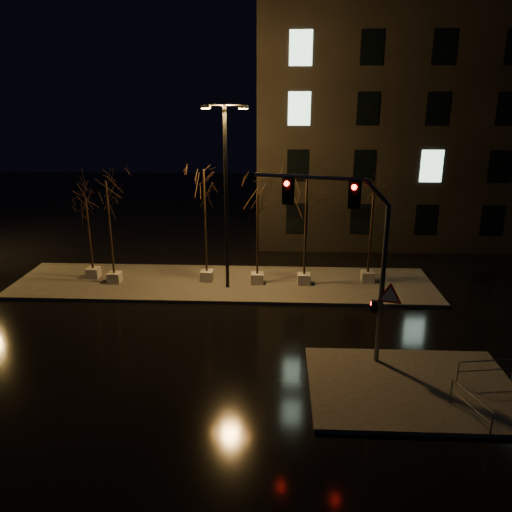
{
  "coord_description": "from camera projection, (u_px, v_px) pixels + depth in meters",
  "views": [
    {
      "loc": [
        2.85,
        -18.52,
        9.59
      ],
      "look_at": [
        1.9,
        2.38,
        2.8
      ],
      "focal_mm": 35.0,
      "sensor_mm": 36.0,
      "label": 1
    }
  ],
  "objects": [
    {
      "name": "sidewalk_corner",
      "position": [
        412.0,
        387.0,
        17.01
      ],
      "size": [
        7.0,
        5.0,
        0.15
      ],
      "primitive_type": "cube",
      "color": "#403D39",
      "rests_on": "ground"
    },
    {
      "name": "tree_3",
      "position": [
        257.0,
        214.0,
        25.04
      ],
      "size": [
        1.8,
        1.8,
        4.91
      ],
      "color": "#B7B4AB",
      "rests_on": "median"
    },
    {
      "name": "guard_rail_b",
      "position": [
        471.0,
        404.0,
        15.01
      ],
      "size": [
        0.62,
        1.78,
        0.88
      ],
      "rotation": [
        0.0,
        0.0,
        1.89
      ],
      "color": "#525559",
      "rests_on": "sidewalk_corner"
    },
    {
      "name": "tree_1",
      "position": [
        108.0,
        204.0,
        24.99
      ],
      "size": [
        1.8,
        1.8,
        5.53
      ],
      "color": "#B7B4AB",
      "rests_on": "median"
    },
    {
      "name": "tree_0",
      "position": [
        87.0,
        216.0,
        25.95
      ],
      "size": [
        1.8,
        1.8,
        4.48
      ],
      "color": "#B7B4AB",
      "rests_on": "median"
    },
    {
      "name": "tree_5",
      "position": [
        373.0,
        206.0,
        25.17
      ],
      "size": [
        1.8,
        1.8,
        5.37
      ],
      "color": "#B7B4AB",
      "rests_on": "median"
    },
    {
      "name": "traffic_signal_mast",
      "position": [
        353.0,
        243.0,
        17.53
      ],
      "size": [
        5.37,
        1.56,
        6.77
      ],
      "rotation": [
        0.0,
        0.0,
        -0.26
      ],
      "color": "#525559",
      "rests_on": "sidewalk_corner"
    },
    {
      "name": "building",
      "position": [
        439.0,
        126.0,
        34.87
      ],
      "size": [
        25.0,
        12.0,
        15.0
      ],
      "primitive_type": "cube",
      "color": "black",
      "rests_on": "ground"
    },
    {
      "name": "tree_2",
      "position": [
        204.0,
        196.0,
        25.14
      ],
      "size": [
        1.8,
        1.8,
        6.04
      ],
      "color": "#B7B4AB",
      "rests_on": "median"
    },
    {
      "name": "ground",
      "position": [
        208.0,
        337.0,
        20.69
      ],
      "size": [
        90.0,
        90.0,
        0.0
      ],
      "primitive_type": "plane",
      "color": "black",
      "rests_on": "ground"
    },
    {
      "name": "median",
      "position": [
        223.0,
        283.0,
        26.36
      ],
      "size": [
        22.0,
        5.0,
        0.15
      ],
      "primitive_type": "cube",
      "color": "#403D39",
      "rests_on": "ground"
    },
    {
      "name": "tree_4",
      "position": [
        306.0,
        203.0,
        24.76
      ],
      "size": [
        1.8,
        1.8,
        5.68
      ],
      "color": "#B7B4AB",
      "rests_on": "median"
    },
    {
      "name": "guard_rail_a",
      "position": [
        486.0,
        368.0,
        16.96
      ],
      "size": [
        2.01,
        0.33,
        0.87
      ],
      "rotation": [
        0.0,
        0.0,
        0.15
      ],
      "color": "#525559",
      "rests_on": "sidewalk_corner"
    },
    {
      "name": "streetlight_main",
      "position": [
        226.0,
        186.0,
        24.06
      ],
      "size": [
        2.26,
        0.6,
        9.04
      ],
      "rotation": [
        0.0,
        0.0,
        -0.16
      ],
      "color": "black",
      "rests_on": "median"
    }
  ]
}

